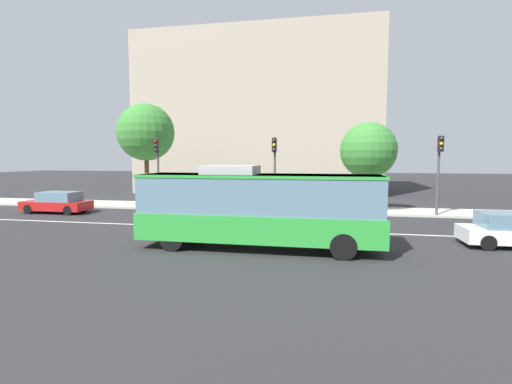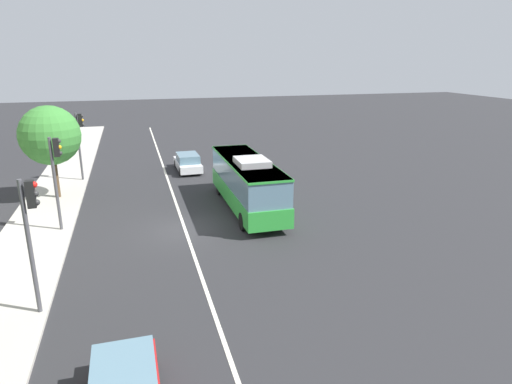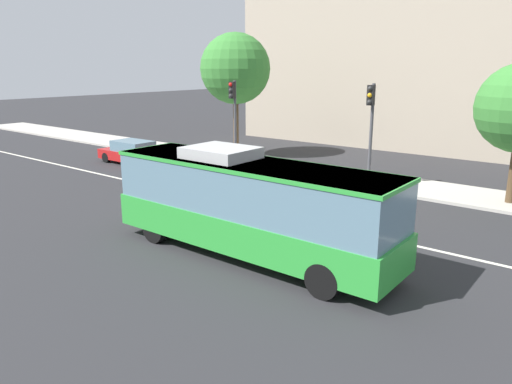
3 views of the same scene
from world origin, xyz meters
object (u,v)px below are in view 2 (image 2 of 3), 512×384
Objects in this scene: transit_bus at (247,181)px; traffic_light_mid_block at (80,135)px; sedan_white at (188,162)px; street_tree_kerbside_centre at (50,136)px; traffic_light_near_corner at (56,168)px; traffic_light_far_corner at (31,224)px.

transit_bus is 14.22m from traffic_light_mid_block.
transit_bus reaches higher than sedan_white.
transit_bus is 10.97m from sedan_white.
street_tree_kerbside_centre is (-4.19, 1.37, 0.71)m from traffic_light_mid_block.
sedan_white is 14.48m from traffic_light_near_corner.
sedan_white is at bearing 62.78° from traffic_light_far_corner.
sedan_white is at bearing -60.83° from street_tree_kerbside_centre.
street_tree_kerbside_centre is (6.32, 1.13, 0.71)m from traffic_light_near_corner.
traffic_light_mid_block is 0.84× the size of street_tree_kerbside_centre.
transit_bus is at bearing 36.96° from traffic_light_far_corner.
traffic_light_far_corner is (-19.06, -0.08, 0.00)m from traffic_light_mid_block.
traffic_light_near_corner is (-0.89, 10.57, 1.75)m from transit_bus.
traffic_light_near_corner is at bearing -169.84° from street_tree_kerbside_centre.
traffic_light_far_corner is (-8.54, -0.31, 0.00)m from traffic_light_near_corner.
traffic_light_near_corner reaches higher than transit_bus.
transit_bus is at bearing -169.09° from sedan_white.
traffic_light_far_corner is at bearing 157.11° from sedan_white.
sedan_white is at bearing 12.52° from transit_bus.
sedan_white is 0.73× the size of street_tree_kerbside_centre.
traffic_light_near_corner and traffic_light_far_corner have the same top height.
traffic_light_mid_block is (9.62, 10.33, 1.75)m from transit_bus.
traffic_light_mid_block is at bearing 84.55° from traffic_light_far_corner.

